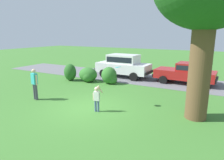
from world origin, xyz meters
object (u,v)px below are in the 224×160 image
at_px(parked_sedan, 186,72).
at_px(child_thrower, 97,97).
at_px(parked_suv, 123,65).
at_px(frisbee, 118,67).
at_px(adult_onlooker, 35,83).

relative_size(parked_sedan, child_thrower, 3.47).
bearing_deg(parked_suv, frisbee, -66.11).
bearing_deg(frisbee, parked_suv, 113.89).
bearing_deg(parked_sedan, adult_onlooker, -129.93).
relative_size(child_thrower, frisbee, 4.58).
bearing_deg(adult_onlooker, child_thrower, 2.72).
height_order(parked_suv, frisbee, frisbee).
height_order(child_thrower, adult_onlooker, adult_onlooker).
height_order(frisbee, adult_onlooker, frisbee).
height_order(parked_sedan, frisbee, frisbee).
xyz_separation_m(parked_suv, child_thrower, (2.34, -7.60, -0.36)).
xyz_separation_m(parked_sedan, child_thrower, (-2.71, -7.80, -0.13)).
bearing_deg(parked_suv, child_thrower, -72.91).
bearing_deg(child_thrower, frisbee, 64.45).
distance_m(parked_suv, adult_onlooker, 7.96).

